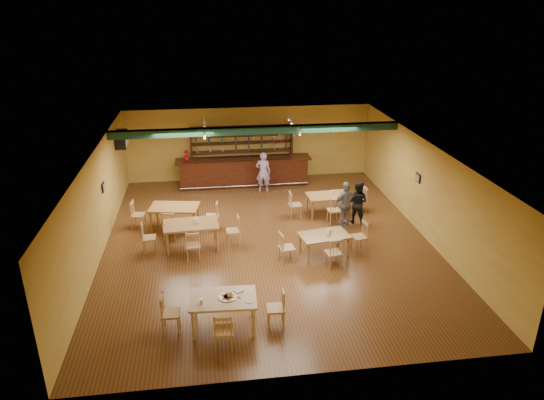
{
  "coord_description": "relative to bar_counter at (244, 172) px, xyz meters",
  "views": [
    {
      "loc": [
        -1.77,
        -13.85,
        7.14
      ],
      "look_at": [
        0.21,
        0.6,
        1.15
      ],
      "focal_mm": 32.85,
      "sensor_mm": 36.0,
      "label": 1
    }
  ],
  "objects": [
    {
      "name": "ceiling_beam",
      "position": [
        0.31,
        -2.35,
        2.31
      ],
      "size": [
        10.0,
        0.3,
        0.25
      ],
      "primitive_type": "cube",
      "color": "black",
      "rests_on": "ceiling"
    },
    {
      "name": "dining_table_a",
      "position": [
        -2.59,
        -3.77,
        -0.18
      ],
      "size": [
        1.7,
        1.19,
        0.78
      ],
      "primitive_type": "cube",
      "rotation": [
        0.0,
        0.0,
        -0.17
      ],
      "color": "#915F33",
      "rests_on": "ground"
    },
    {
      "name": "floor",
      "position": [
        0.31,
        -5.15,
        -0.56
      ],
      "size": [
        12.0,
        12.0,
        0.0
      ],
      "primitive_type": "plane",
      "color": "#552F18",
      "rests_on": "ground"
    },
    {
      "name": "parmesan_shaker",
      "position": [
        -1.74,
        -9.52,
        0.3
      ],
      "size": [
        0.08,
        0.08,
        0.11
      ],
      "primitive_type": "cylinder",
      "rotation": [
        0.0,
        0.0,
        -0.05
      ],
      "color": "#EAE5C6",
      "rests_on": "near_table"
    },
    {
      "name": "track_rail_left",
      "position": [
        -1.49,
        -1.75,
        2.38
      ],
      "size": [
        0.05,
        2.5,
        0.05
      ],
      "primitive_type": "cube",
      "color": "silver",
      "rests_on": "ceiling"
    },
    {
      "name": "side_plate",
      "position": [
        -0.66,
        -9.57,
        0.25
      ],
      "size": [
        0.23,
        0.23,
        0.01
      ],
      "primitive_type": "cylinder",
      "rotation": [
        0.0,
        0.0,
        -0.05
      ],
      "color": "white",
      "rests_on": "near_table"
    },
    {
      "name": "dining_table_b",
      "position": [
        2.67,
        -3.36,
        -0.2
      ],
      "size": [
        1.52,
        0.96,
        0.73
      ],
      "primitive_type": "cube",
      "rotation": [
        0.0,
        0.0,
        0.06
      ],
      "color": "#915F33",
      "rests_on": "ground"
    },
    {
      "name": "dining_table_d",
      "position": [
        1.82,
        -6.31,
        -0.21
      ],
      "size": [
        1.53,
        1.08,
        0.7
      ],
      "primitive_type": "cube",
      "rotation": [
        0.0,
        0.0,
        0.17
      ],
      "color": "#915F33",
      "rests_on": "ground"
    },
    {
      "name": "near_table",
      "position": [
        -1.26,
        -9.36,
        -0.16
      ],
      "size": [
        1.56,
        1.05,
        0.81
      ],
      "primitive_type": "cube",
      "rotation": [
        0.0,
        0.0,
        -0.05
      ],
      "color": "#D1B48C",
      "rests_on": "ground"
    },
    {
      "name": "napkin_stack",
      "position": [
        -0.88,
        -9.14,
        0.26
      ],
      "size": [
        0.25,
        0.22,
        0.03
      ],
      "primitive_type": "cube",
      "rotation": [
        0.0,
        0.0,
        0.46
      ],
      "color": "white",
      "rests_on": "near_table"
    },
    {
      "name": "poinsettia",
      "position": [
        -2.25,
        0.0,
        0.78
      ],
      "size": [
        0.31,
        0.31,
        0.43
      ],
      "primitive_type": "imported",
      "rotation": [
        0.0,
        0.0,
        0.35
      ],
      "color": "red",
      "rests_on": "bar_counter"
    },
    {
      "name": "pizza_tray",
      "position": [
        -1.15,
        -9.36,
        0.25
      ],
      "size": [
        0.47,
        0.47,
        0.01
      ],
      "primitive_type": "cylinder",
      "rotation": [
        0.0,
        0.0,
        0.2
      ],
      "color": "silver",
      "rests_on": "near_table"
    },
    {
      "name": "picture_right",
      "position": [
        5.28,
        -4.65,
        1.14
      ],
      "size": [
        0.04,
        0.34,
        0.28
      ],
      "primitive_type": "cube",
      "color": "black",
      "rests_on": "wall_right"
    },
    {
      "name": "patron_right_a",
      "position": [
        3.47,
        -4.16,
        0.18
      ],
      "size": [
        0.91,
        0.87,
        1.48
      ],
      "primitive_type": "imported",
      "rotation": [
        0.0,
        0.0,
        2.54
      ],
      "color": "black",
      "rests_on": "ground"
    },
    {
      "name": "pizza_server",
      "position": [
        -0.99,
        -9.3,
        0.26
      ],
      "size": [
        0.28,
        0.3,
        0.0
      ],
      "primitive_type": "cube",
      "rotation": [
        0.0,
        0.0,
        -0.83
      ],
      "color": "silver",
      "rests_on": "pizza_tray"
    },
    {
      "name": "dining_table_c",
      "position": [
        -2.03,
        -5.25,
        -0.16
      ],
      "size": [
        1.68,
        1.07,
        0.82
      ],
      "primitive_type": "cube",
      "rotation": [
        0.0,
        0.0,
        0.06
      ],
      "color": "#915F33",
      "rests_on": "ground"
    },
    {
      "name": "patron_right_b",
      "position": [
        3.02,
        -4.31,
        0.2
      ],
      "size": [
        0.97,
        0.62,
        1.54
      ],
      "primitive_type": "imported",
      "rotation": [
        0.0,
        0.0,
        3.43
      ],
      "color": "gray",
      "rests_on": "ground"
    },
    {
      "name": "back_bar_hutch",
      "position": [
        0.0,
        0.63,
        0.57
      ],
      "size": [
        4.17,
        0.4,
        2.28
      ],
      "primitive_type": "cube",
      "color": "black",
      "rests_on": "ground"
    },
    {
      "name": "track_rail_right",
      "position": [
        1.71,
        -1.75,
        2.38
      ],
      "size": [
        0.05,
        2.5,
        0.05
      ],
      "primitive_type": "cube",
      "color": "silver",
      "rests_on": "ceiling"
    },
    {
      "name": "ac_unit",
      "position": [
        -4.49,
        -0.95,
        1.79
      ],
      "size": [
        0.34,
        0.7,
        0.48
      ],
      "primitive_type": "cube",
      "color": "silver",
      "rests_on": "wall_left"
    },
    {
      "name": "patron_bar",
      "position": [
        0.69,
        -0.83,
        0.24
      ],
      "size": [
        0.64,
        0.49,
        1.6
      ],
      "primitive_type": "imported",
      "rotation": [
        0.0,
        0.0,
        2.95
      ],
      "color": "purple",
      "rests_on": "ground"
    },
    {
      "name": "picture_left",
      "position": [
        -4.66,
        -4.15,
        1.14
      ],
      "size": [
        0.04,
        0.34,
        0.28
      ],
      "primitive_type": "cube",
      "color": "black",
      "rests_on": "wall_left"
    },
    {
      "name": "bar_counter",
      "position": [
        0.0,
        0.0,
        0.0
      ],
      "size": [
        5.39,
        0.85,
        1.13
      ],
      "primitive_type": "cube",
      "color": "black",
      "rests_on": "ground"
    }
  ]
}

